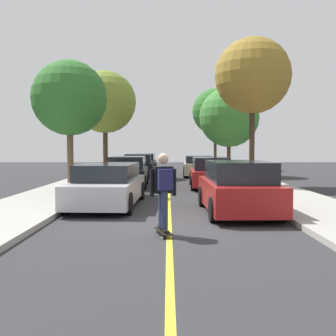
{
  "coord_description": "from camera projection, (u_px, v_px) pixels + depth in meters",
  "views": [
    {
      "loc": [
        -0.03,
        -9.32,
        1.89
      ],
      "look_at": [
        -0.04,
        6.86,
        1.03
      ],
      "focal_mm": 41.58,
      "sensor_mm": 36.0,
      "label": 1
    }
  ],
  "objects": [
    {
      "name": "ground",
      "position": [
        169.0,
        225.0,
        9.41
      ],
      "size": [
        80.0,
        80.0,
        0.0
      ],
      "primitive_type": "plane",
      "color": "#2D2D30"
    },
    {
      "name": "center_line",
      "position": [
        169.0,
        202.0,
        13.41
      ],
      "size": [
        0.12,
        39.2,
        0.01
      ],
      "primitive_type": "cube",
      "color": "gold",
      "rests_on": "ground"
    },
    {
      "name": "parked_car_left_nearest",
      "position": [
        108.0,
        185.0,
        12.52
      ],
      "size": [
        2.13,
        4.77,
        1.36
      ],
      "color": "#B7B7BC",
      "rests_on": "ground"
    },
    {
      "name": "parked_car_left_near",
      "position": [
        128.0,
        172.0,
        18.73
      ],
      "size": [
        1.94,
        4.38,
        1.45
      ],
      "color": "black",
      "rests_on": "ground"
    },
    {
      "name": "parked_car_left_far",
      "position": [
        139.0,
        165.0,
        25.18
      ],
      "size": [
        2.05,
        4.08,
        1.46
      ],
      "color": "black",
      "rests_on": "ground"
    },
    {
      "name": "parked_car_left_farthest",
      "position": [
        145.0,
        162.0,
        32.27
      ],
      "size": [
        1.89,
        4.22,
        1.38
      ],
      "color": "#38383D",
      "rests_on": "ground"
    },
    {
      "name": "parked_car_right_nearest",
      "position": [
        238.0,
        188.0,
        11.05
      ],
      "size": [
        1.98,
        4.11,
        1.5
      ],
      "color": "maroon",
      "rests_on": "ground"
    },
    {
      "name": "parked_car_right_near",
      "position": [
        211.0,
        173.0,
        18.2
      ],
      "size": [
        1.99,
        4.06,
        1.43
      ],
      "color": "maroon",
      "rests_on": "ground"
    },
    {
      "name": "parked_car_right_far",
      "position": [
        199.0,
        166.0,
        25.23
      ],
      "size": [
        2.11,
        4.3,
        1.34
      ],
      "color": "#BCAD89",
      "rests_on": "ground"
    },
    {
      "name": "street_tree_left_nearest",
      "position": [
        70.0,
        98.0,
        15.61
      ],
      "size": [
        3.01,
        3.01,
        5.23
      ],
      "color": "brown",
      "rests_on": "sidewalk_left"
    },
    {
      "name": "street_tree_left_near",
      "position": [
        105.0,
        102.0,
        24.41
      ],
      "size": [
        3.9,
        3.9,
        6.55
      ],
      "color": "#3D2D1E",
      "rests_on": "sidewalk_left"
    },
    {
      "name": "street_tree_right_nearest",
      "position": [
        253.0,
        76.0,
        18.39
      ],
      "size": [
        3.59,
        3.59,
        6.94
      ],
      "color": "#3D2D1E",
      "rests_on": "sidewalk_right"
    },
    {
      "name": "street_tree_right_near",
      "position": [
        229.0,
        117.0,
        25.5
      ],
      "size": [
        3.92,
        3.92,
        5.69
      ],
      "color": "#4C3823",
      "rests_on": "sidewalk_right"
    },
    {
      "name": "street_tree_right_far",
      "position": [
        216.0,
        112.0,
        32.83
      ],
      "size": [
        3.91,
        3.91,
        6.73
      ],
      "color": "#3D2D1E",
      "rests_on": "sidewalk_right"
    },
    {
      "name": "skateboard",
      "position": [
        163.0,
        231.0,
        8.35
      ],
      "size": [
        0.41,
        0.87,
        0.1
      ],
      "color": "black",
      "rests_on": "ground"
    },
    {
      "name": "skateboarder",
      "position": [
        164.0,
        187.0,
        8.27
      ],
      "size": [
        0.59,
        0.7,
        1.66
      ],
      "color": "black",
      "rests_on": "skateboard"
    }
  ]
}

